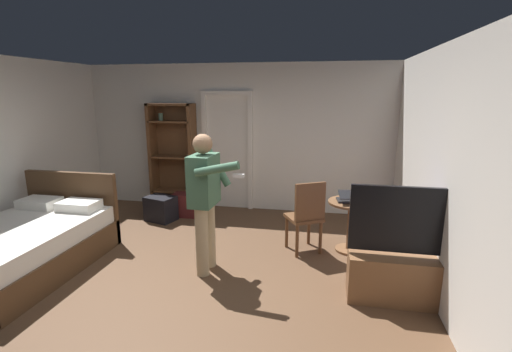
# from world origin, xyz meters

# --- Properties ---
(ground_plane) EXTENTS (6.26, 6.26, 0.00)m
(ground_plane) POSITION_xyz_m (0.00, 0.00, 0.00)
(ground_plane) COLOR brown
(wall_back) EXTENTS (5.77, 0.12, 2.60)m
(wall_back) POSITION_xyz_m (0.00, 2.91, 1.30)
(wall_back) COLOR silver
(wall_back) RESTS_ON ground_plane
(wall_right) EXTENTS (0.12, 5.93, 2.60)m
(wall_right) POSITION_xyz_m (2.83, 0.00, 1.30)
(wall_right) COLOR silver
(wall_right) RESTS_ON ground_plane
(doorway_frame) EXTENTS (0.93, 0.08, 2.13)m
(doorway_frame) POSITION_xyz_m (-0.14, 2.83, 1.22)
(doorway_frame) COLOR white
(doorway_frame) RESTS_ON ground_plane
(bed) EXTENTS (1.38, 2.00, 1.02)m
(bed) POSITION_xyz_m (-1.91, 0.01, 0.30)
(bed) COLOR #4C331E
(bed) RESTS_ON ground_plane
(bookshelf) EXTENTS (0.84, 0.32, 1.92)m
(bookshelf) POSITION_xyz_m (-1.13, 2.68, 1.03)
(bookshelf) COLOR brown
(bookshelf) RESTS_ON ground_plane
(tv_flatscreen) EXTENTS (1.17, 0.40, 1.22)m
(tv_flatscreen) POSITION_xyz_m (2.47, 0.14, 0.35)
(tv_flatscreen) COLOR brown
(tv_flatscreen) RESTS_ON ground_plane
(side_table) EXTENTS (0.61, 0.61, 0.70)m
(side_table) POSITION_xyz_m (1.98, 1.28, 0.47)
(side_table) COLOR brown
(side_table) RESTS_ON ground_plane
(laptop) EXTENTS (0.36, 0.36, 0.16)m
(laptop) POSITION_xyz_m (1.95, 1.24, 0.75)
(laptop) COLOR black
(laptop) RESTS_ON side_table
(bottle_on_table) EXTENTS (0.06, 0.06, 0.24)m
(bottle_on_table) POSITION_xyz_m (2.12, 1.20, 0.80)
(bottle_on_table) COLOR #3B4529
(bottle_on_table) RESTS_ON side_table
(wooden_chair) EXTENTS (0.57, 0.57, 0.99)m
(wooden_chair) POSITION_xyz_m (1.40, 1.11, 0.54)
(wooden_chair) COLOR brown
(wooden_chair) RESTS_ON ground_plane
(person_blue_shirt) EXTENTS (0.68, 0.59, 1.66)m
(person_blue_shirt) POSITION_xyz_m (0.26, 0.38, 0.96)
(person_blue_shirt) COLOR tan
(person_blue_shirt) RESTS_ON ground_plane
(suitcase_dark) EXTENTS (0.50, 0.34, 0.39)m
(suitcase_dark) POSITION_xyz_m (-0.72, 2.22, 0.20)
(suitcase_dark) COLOR #4C1919
(suitcase_dark) RESTS_ON ground_plane
(suitcase_small) EXTENTS (0.55, 0.47, 0.41)m
(suitcase_small) POSITION_xyz_m (-1.06, 1.91, 0.21)
(suitcase_small) COLOR black
(suitcase_small) RESTS_ON ground_plane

